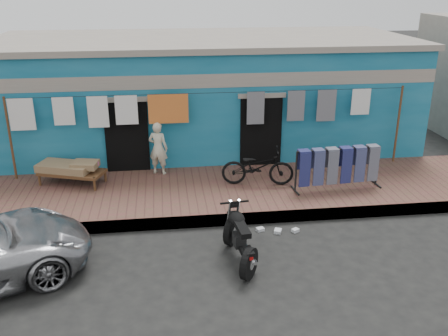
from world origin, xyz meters
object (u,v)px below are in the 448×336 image
at_px(seated_person, 158,148).
at_px(motorcycle, 240,236).
at_px(bicycle, 258,163).
at_px(jeans_rack, 338,167).
at_px(charpoy, 72,173).

bearing_deg(seated_person, motorcycle, 131.21).
height_order(bicycle, motorcycle, bicycle).
distance_m(seated_person, jeans_rack, 4.48).
relative_size(motorcycle, jeans_rack, 0.73).
bearing_deg(jeans_rack, seated_person, 160.63).
height_order(charpoy, jeans_rack, jeans_rack).
height_order(motorcycle, jeans_rack, jeans_rack).
bearing_deg(motorcycle, charpoy, 128.96).
xyz_separation_m(seated_person, jeans_rack, (4.23, -1.49, -0.16)).
height_order(bicycle, charpoy, bicycle).
distance_m(bicycle, charpoy, 4.54).
bearing_deg(charpoy, jeans_rack, -9.66).
bearing_deg(charpoy, seated_person, 10.91).
distance_m(bicycle, motorcycle, 3.15).
distance_m(charpoy, jeans_rack, 6.43).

